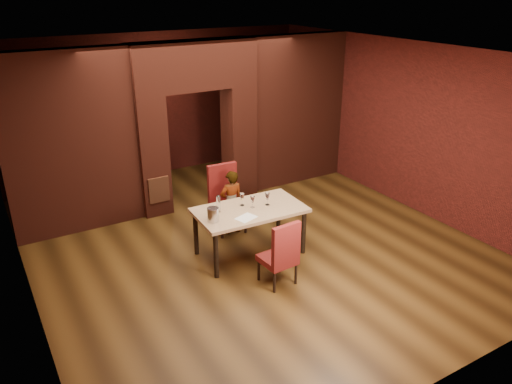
% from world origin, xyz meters
% --- Properties ---
extents(floor, '(8.00, 8.00, 0.00)m').
position_xyz_m(floor, '(0.00, 0.00, 0.00)').
color(floor, '#482E12').
rests_on(floor, ground).
extents(ceiling, '(7.00, 8.00, 0.04)m').
position_xyz_m(ceiling, '(0.00, 0.00, 3.20)').
color(ceiling, silver).
rests_on(ceiling, ground).
extents(wall_back, '(7.00, 0.04, 3.20)m').
position_xyz_m(wall_back, '(0.00, 4.00, 1.60)').
color(wall_back, maroon).
rests_on(wall_back, ground).
extents(wall_front, '(7.00, 0.04, 3.20)m').
position_xyz_m(wall_front, '(0.00, -4.00, 1.60)').
color(wall_front, maroon).
rests_on(wall_front, ground).
extents(wall_left, '(0.04, 8.00, 3.20)m').
position_xyz_m(wall_left, '(-3.50, 0.00, 1.60)').
color(wall_left, maroon).
rests_on(wall_left, ground).
extents(wall_right, '(0.04, 8.00, 3.20)m').
position_xyz_m(wall_right, '(3.50, 0.00, 1.60)').
color(wall_right, maroon).
rests_on(wall_right, ground).
extents(pillar_left, '(0.55, 0.55, 2.30)m').
position_xyz_m(pillar_left, '(-0.95, 2.00, 1.15)').
color(pillar_left, maroon).
rests_on(pillar_left, ground).
extents(pillar_right, '(0.55, 0.55, 2.30)m').
position_xyz_m(pillar_right, '(0.95, 2.00, 1.15)').
color(pillar_right, maroon).
rests_on(pillar_right, ground).
extents(lintel, '(2.45, 0.55, 0.90)m').
position_xyz_m(lintel, '(0.00, 2.00, 2.75)').
color(lintel, maroon).
rests_on(lintel, ground).
extents(wing_wall_left, '(2.28, 0.35, 3.20)m').
position_xyz_m(wing_wall_left, '(-2.36, 2.00, 1.60)').
color(wing_wall_left, maroon).
rests_on(wing_wall_left, ground).
extents(wing_wall_right, '(2.28, 0.35, 3.20)m').
position_xyz_m(wing_wall_right, '(2.36, 2.00, 1.60)').
color(wing_wall_right, maroon).
rests_on(wing_wall_right, ground).
extents(vent_panel, '(0.40, 0.03, 0.50)m').
position_xyz_m(vent_panel, '(-0.95, 1.71, 0.55)').
color(vent_panel, '#A95631').
rests_on(vent_panel, ground).
extents(rear_door, '(0.90, 0.08, 2.10)m').
position_xyz_m(rear_door, '(-0.40, 3.94, 1.05)').
color(rear_door, black).
rests_on(rear_door, ground).
extents(rear_door_frame, '(1.02, 0.04, 2.22)m').
position_xyz_m(rear_door_frame, '(-0.40, 3.90, 1.05)').
color(rear_door_frame, black).
rests_on(rear_door_frame, ground).
extents(dining_table, '(1.79, 1.06, 0.82)m').
position_xyz_m(dining_table, '(-0.19, -0.40, 0.41)').
color(dining_table, tan).
rests_on(dining_table, ground).
extents(chair_far, '(0.58, 0.58, 1.21)m').
position_xyz_m(chair_far, '(-0.10, 0.53, 0.60)').
color(chair_far, maroon).
rests_on(chair_far, ground).
extents(chair_near, '(0.50, 0.50, 1.04)m').
position_xyz_m(chair_near, '(-0.27, -1.35, 0.52)').
color(chair_near, maroon).
rests_on(chair_near, ground).
extents(person_seated, '(0.44, 0.30, 1.18)m').
position_xyz_m(person_seated, '(-0.08, 0.42, 0.59)').
color(person_seated, white).
rests_on(person_seated, ground).
extents(wine_glass_a, '(0.08, 0.08, 0.21)m').
position_xyz_m(wine_glass_a, '(-0.23, -0.23, 0.93)').
color(wine_glass_a, silver).
rests_on(wine_glass_a, dining_table).
extents(wine_glass_b, '(0.08, 0.08, 0.20)m').
position_xyz_m(wine_glass_b, '(-0.12, -0.38, 0.92)').
color(wine_glass_b, white).
rests_on(wine_glass_b, dining_table).
extents(wine_glass_c, '(0.09, 0.09, 0.21)m').
position_xyz_m(wine_glass_c, '(0.13, -0.42, 0.93)').
color(wine_glass_c, white).
rests_on(wine_glass_c, dining_table).
extents(tasting_sheet, '(0.37, 0.31, 0.00)m').
position_xyz_m(tasting_sheet, '(-0.41, -0.67, 0.82)').
color(tasting_sheet, silver).
rests_on(tasting_sheet, dining_table).
extents(wine_bucket, '(0.18, 0.18, 0.22)m').
position_xyz_m(wine_bucket, '(-0.89, -0.51, 0.93)').
color(wine_bucket, '#B6B6BE').
rests_on(wine_bucket, dining_table).
extents(water_bottle, '(0.07, 0.07, 0.28)m').
position_xyz_m(water_bottle, '(-0.67, -0.24, 0.96)').
color(water_bottle, white).
rests_on(water_bottle, dining_table).
extents(potted_plant, '(0.49, 0.45, 0.46)m').
position_xyz_m(potted_plant, '(0.89, 0.66, 0.23)').
color(potted_plant, '#316F2A').
rests_on(potted_plant, ground).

